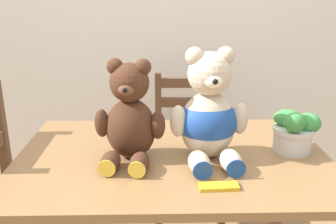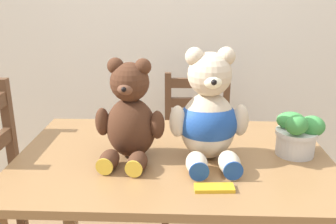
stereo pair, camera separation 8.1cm
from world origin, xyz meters
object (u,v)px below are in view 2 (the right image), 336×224
teddy_bear_left (130,117)px  potted_plant (298,134)px  teddy_bear_right (209,116)px  chocolate_bar (214,188)px  wooden_chair_behind (197,147)px

teddy_bear_left → potted_plant: 0.63m
teddy_bear_right → potted_plant: (0.34, 0.05, -0.08)m
teddy_bear_left → potted_plant: teddy_bear_left is taller
teddy_bear_right → chocolate_bar: (0.01, -0.23, -0.16)m
teddy_bear_right → chocolate_bar: 0.28m
potted_plant → chocolate_bar: bearing=-139.7°
wooden_chair_behind → teddy_bear_left: 1.04m
wooden_chair_behind → teddy_bear_left: size_ratio=2.36×
wooden_chair_behind → chocolate_bar: size_ratio=7.02×
teddy_bear_right → potted_plant: size_ratio=2.33×
teddy_bear_right → chocolate_bar: bearing=86.5°
teddy_bear_left → potted_plant: size_ratio=2.10×
chocolate_bar → potted_plant: bearing=40.3°
wooden_chair_behind → teddy_bear_left: bearing=71.9°
wooden_chair_behind → teddy_bear_right: (0.00, -0.87, 0.50)m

